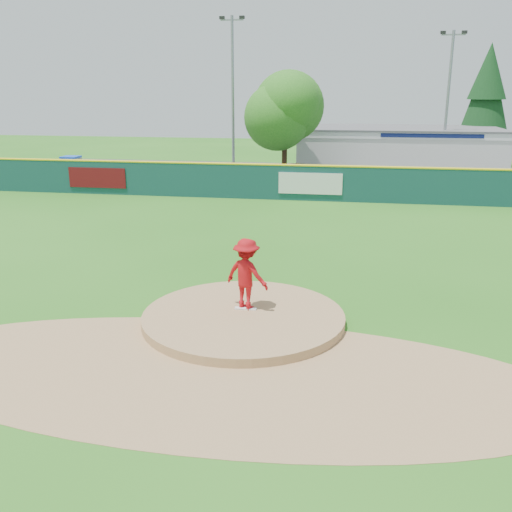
% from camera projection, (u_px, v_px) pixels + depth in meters
% --- Properties ---
extents(ground, '(120.00, 120.00, 0.00)m').
position_uv_depth(ground, '(244.00, 322.00, 15.56)').
color(ground, '#286B19').
rests_on(ground, ground).
extents(pitchers_mound, '(5.50, 5.50, 0.50)m').
position_uv_depth(pitchers_mound, '(244.00, 322.00, 15.56)').
color(pitchers_mound, '#9E774C').
rests_on(pitchers_mound, ground).
extents(pitching_rubber, '(0.60, 0.15, 0.04)m').
position_uv_depth(pitching_rubber, '(246.00, 309.00, 15.77)').
color(pitching_rubber, white).
rests_on(pitching_rubber, pitchers_mound).
extents(infield_dirt_arc, '(15.40, 15.40, 0.01)m').
position_uv_depth(infield_dirt_arc, '(218.00, 373.00, 12.72)').
color(infield_dirt_arc, '#9E774C').
rests_on(infield_dirt_arc, ground).
extents(parking_lot, '(44.00, 16.00, 0.02)m').
position_uv_depth(parking_lot, '(315.00, 177.00, 41.09)').
color(parking_lot, '#38383A').
rests_on(parking_lot, ground).
extents(pitcher, '(1.47, 1.17, 1.99)m').
position_uv_depth(pitcher, '(247.00, 274.00, 15.60)').
color(pitcher, '#AB0E14').
rests_on(pitcher, pitchers_mound).
extents(van, '(5.50, 3.41, 1.42)m').
position_uv_depth(van, '(305.00, 175.00, 37.45)').
color(van, silver).
rests_on(van, parking_lot).
extents(pool_building_grp, '(15.20, 8.20, 3.31)m').
position_uv_depth(pool_building_grp, '(397.00, 149.00, 44.37)').
color(pool_building_grp, silver).
rests_on(pool_building_grp, ground).
extents(fence_banners, '(16.43, 0.04, 1.20)m').
position_uv_depth(fence_banners, '(200.00, 181.00, 33.22)').
color(fence_banners, '#5F0D11').
rests_on(fence_banners, ground).
extents(playground_slide, '(1.12, 3.15, 1.74)m').
position_uv_depth(playground_slide, '(71.00, 169.00, 39.04)').
color(playground_slide, blue).
rests_on(playground_slide, ground).
extents(outfield_fence, '(40.00, 0.14, 2.07)m').
position_uv_depth(outfield_fence, '(304.00, 182.00, 32.28)').
color(outfield_fence, '#133D3D').
rests_on(outfield_fence, ground).
extents(deciduous_tree, '(5.60, 5.60, 7.36)m').
position_uv_depth(deciduous_tree, '(285.00, 114.00, 38.25)').
color(deciduous_tree, '#382314').
rests_on(deciduous_tree, ground).
extents(conifer_tree, '(4.40, 4.40, 9.50)m').
position_uv_depth(conifer_tree, '(486.00, 97.00, 45.93)').
color(conifer_tree, '#382314').
rests_on(conifer_tree, ground).
extents(light_pole_left, '(1.75, 0.25, 11.00)m').
position_uv_depth(light_pole_left, '(233.00, 90.00, 40.38)').
color(light_pole_left, gray).
rests_on(light_pole_left, ground).
extents(light_pole_right, '(1.75, 0.25, 10.00)m').
position_uv_depth(light_pole_right, '(448.00, 98.00, 39.96)').
color(light_pole_right, gray).
rests_on(light_pole_right, ground).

